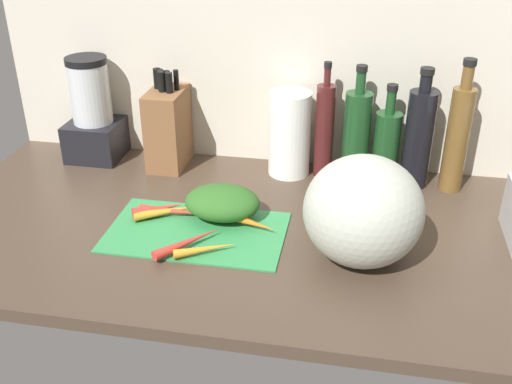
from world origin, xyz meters
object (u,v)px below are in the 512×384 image
blender_appliance (93,116)px  carrot_2 (205,249)px  paper_towel_roll (290,134)px  bottle_2 (386,145)px  bottle_0 (324,130)px  carrot_5 (241,219)px  carrot_7 (188,242)px  carrot_1 (158,209)px  carrot_3 (174,211)px  bottle_3 (418,137)px  cutting_board (196,231)px  winter_squash (363,211)px  carrot_4 (218,205)px  bottle_1 (356,134)px  knife_block (168,127)px  bottle_4 (457,137)px  carrot_0 (169,211)px  carrot_6 (227,213)px

blender_appliance → carrot_2: bearing=-45.2°
paper_towel_roll → bottle_2: 25.94cm
bottle_0 → carrot_5: bearing=-116.3°
carrot_5 → carrot_7: (-9.71, -10.89, -0.50)cm
bottle_2 → carrot_1: bearing=-149.9°
bottle_0 → carrot_7: bearing=-120.7°
carrot_3 → carrot_2: bearing=-51.6°
carrot_2 → bottle_3: (45.91, 43.78, 11.80)cm
cutting_board → winter_squash: 39.46cm
carrot_5 → blender_appliance: 60.45cm
carrot_1 → carrot_4: (13.81, 4.41, 0.09)cm
carrot_4 → carrot_7: carrot_4 is taller
carrot_4 → bottle_1: bearing=40.0°
cutting_board → carrot_7: carrot_7 is taller
knife_block → bottle_0: 43.47cm
carrot_1 → carrot_7: bearing=-47.7°
bottle_2 → bottle_1: bearing=-179.6°
bottle_3 → bottle_4: size_ratio=0.92×
carrot_4 → knife_block: 33.67cm
winter_squash → bottle_0: bottle_0 is taller
bottle_1 → carrot_2: bearing=-123.6°
carrot_0 → winter_squash: size_ratio=0.67×
blender_appliance → bottle_3: (90.62, -1.23, 0.84)cm
carrot_0 → knife_block: (-9.14, 29.61, 9.47)cm
carrot_6 → paper_towel_roll: (10.93, 28.61, 9.74)cm
winter_squash → paper_towel_roll: winter_squash is taller
bottle_3 → bottle_4: bearing=-4.3°
bottle_0 → bottle_4: 34.08cm
carrot_1 → winter_squash: 50.22cm
carrot_3 → carrot_1: bearing=-175.2°
carrot_7 → carrot_4: bearing=80.9°
carrot_5 → bottle_1: size_ratio=0.57×
carrot_7 → winter_squash: (37.34, 3.33, 9.90)cm
carrot_6 → blender_appliance: blender_appliance is taller
carrot_5 → carrot_4: bearing=140.7°
blender_appliance → carrot_4: bearing=-31.6°
carrot_0 → carrot_7: (8.52, -12.33, -0.01)cm
carrot_2 → bottle_0: 51.38cm
carrot_6 → winter_squash: size_ratio=0.45×
carrot_6 → paper_towel_roll: size_ratio=0.49×
carrot_1 → bottle_1: (45.47, 31.00, 10.34)cm
carrot_2 → knife_block: (-21.99, 43.84, 9.63)cm
blender_appliance → bottle_2: 82.81cm
carrot_5 → bottle_0: size_ratio=0.56×
carrot_5 → bottle_4: size_ratio=0.51×
carrot_2 → winter_squash: 34.91cm
carrot_0 → carrot_2: carrot_0 is taller
carrot_0 → bottle_1: bottle_1 is taller
carrot_2 → carrot_3: carrot_3 is taller
carrot_0 → bottle_3: bottle_3 is taller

